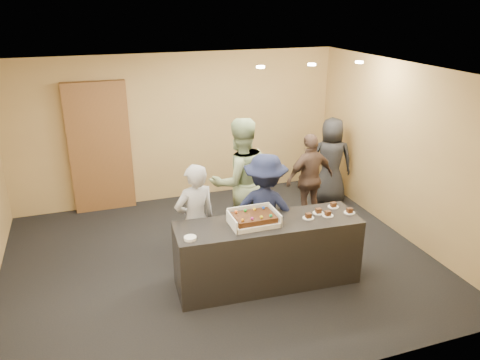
{
  "coord_description": "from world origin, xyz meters",
  "views": [
    {
      "loc": [
        -1.66,
        -5.72,
        3.57
      ],
      "look_at": [
        0.32,
        0.0,
        1.21
      ],
      "focal_mm": 35.0,
      "sensor_mm": 36.0,
      "label": 1
    }
  ],
  "objects": [
    {
      "name": "slice_a",
      "position": [
        0.98,
        -0.83,
        0.92
      ],
      "size": [
        0.15,
        0.15,
        0.07
      ],
      "color": "white",
      "rests_on": "serving_counter"
    },
    {
      "name": "person_navy_man",
      "position": [
        0.6,
        -0.27,
        0.82
      ],
      "size": [
        1.22,
        1.06,
        1.64
      ],
      "primitive_type": "imported",
      "rotation": [
        0.0,
        0.0,
        2.62
      ],
      "color": "#171C3A",
      "rests_on": "floor"
    },
    {
      "name": "room",
      "position": [
        0.0,
        0.0,
        1.35
      ],
      "size": [
        6.04,
        6.0,
        2.7
      ],
      "color": "black",
      "rests_on": "ground"
    },
    {
      "name": "slice_b",
      "position": [
        1.17,
        -0.74,
        0.92
      ],
      "size": [
        0.15,
        0.15,
        0.07
      ],
      "color": "white",
      "rests_on": "serving_counter"
    },
    {
      "name": "sheet_cake",
      "position": [
        0.24,
        -0.76,
        1.0
      ],
      "size": [
        0.51,
        0.35,
        0.11
      ],
      "color": "#3F1C0E",
      "rests_on": "cake_box"
    },
    {
      "name": "person_server_grey",
      "position": [
        -0.38,
        -0.22,
        0.8
      ],
      "size": [
        0.65,
        0.5,
        1.6
      ],
      "primitive_type": "imported",
      "rotation": [
        0.0,
        0.0,
        3.36
      ],
      "color": "#96979C",
      "rests_on": "floor"
    },
    {
      "name": "storage_cabinet",
      "position": [
        -1.42,
        2.41,
        1.15
      ],
      "size": [
        1.04,
        0.15,
        2.29
      ],
      "primitive_type": "cube",
      "color": "brown",
      "rests_on": "floor"
    },
    {
      "name": "ceiling_spotlights",
      "position": [
        1.6,
        0.5,
        2.67
      ],
      "size": [
        1.72,
        0.12,
        0.03
      ],
      "color": "#FFEAC6",
      "rests_on": "ceiling"
    },
    {
      "name": "slice_c",
      "position": [
        1.25,
        -0.85,
        0.92
      ],
      "size": [
        0.15,
        0.15,
        0.07
      ],
      "color": "white",
      "rests_on": "serving_counter"
    },
    {
      "name": "cake_box",
      "position": [
        0.24,
        -0.74,
        0.94
      ],
      "size": [
        0.6,
        0.42,
        0.18
      ],
      "color": "white",
      "rests_on": "serving_counter"
    },
    {
      "name": "slice_d",
      "position": [
        1.46,
        -0.63,
        0.92
      ],
      "size": [
        0.15,
        0.15,
        0.07
      ],
      "color": "white",
      "rests_on": "serving_counter"
    },
    {
      "name": "person_dark_suit",
      "position": [
        2.54,
        1.35,
        0.8
      ],
      "size": [
        0.91,
        0.74,
        1.6
      ],
      "primitive_type": "imported",
      "rotation": [
        0.0,
        0.0,
        2.8
      ],
      "color": "#232327",
      "rests_on": "floor"
    },
    {
      "name": "plate_stack",
      "position": [
        -0.61,
        -0.89,
        0.92
      ],
      "size": [
        0.15,
        0.15,
        0.04
      ],
      "primitive_type": "cylinder",
      "color": "white",
      "rests_on": "serving_counter"
    },
    {
      "name": "slice_e",
      "position": [
        1.57,
        -0.87,
        0.92
      ],
      "size": [
        0.15,
        0.15,
        0.07
      ],
      "color": "white",
      "rests_on": "serving_counter"
    },
    {
      "name": "person_sage_man",
      "position": [
        0.49,
        0.49,
        0.98
      ],
      "size": [
        1.03,
        0.84,
        1.97
      ],
      "primitive_type": "imported",
      "rotation": [
        0.0,
        0.0,
        3.25
      ],
      "color": "#95AB7D",
      "rests_on": "floor"
    },
    {
      "name": "person_brown_extra",
      "position": [
        1.82,
        0.76,
        0.77
      ],
      "size": [
        0.94,
        0.5,
        1.54
      ],
      "primitive_type": "imported",
      "rotation": [
        0.0,
        0.0,
        3.29
      ],
      "color": "brown",
      "rests_on": "floor"
    },
    {
      "name": "serving_counter",
      "position": [
        0.44,
        -0.76,
        0.45
      ],
      "size": [
        2.44,
        0.85,
        0.9
      ],
      "primitive_type": "cube",
      "rotation": [
        0.0,
        0.0,
        -0.06
      ],
      "color": "black",
      "rests_on": "floor"
    }
  ]
}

